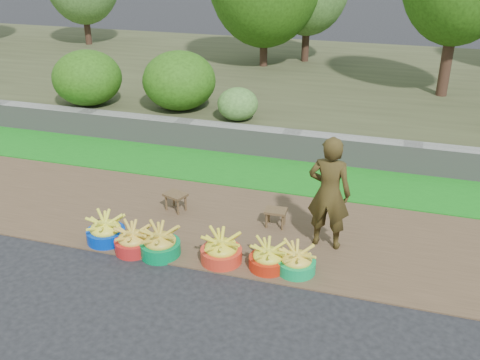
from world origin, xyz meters
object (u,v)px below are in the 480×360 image
(basin_b, at_px, (133,240))
(basin_d, at_px, (221,250))
(stool_left, at_px, (176,197))
(basin_c, at_px, (160,243))
(vendor_woman, at_px, (329,193))
(basin_e, at_px, (268,258))
(basin_f, at_px, (296,261))
(basin_a, at_px, (106,231))
(stool_right, at_px, (276,213))

(basin_b, xyz_separation_m, basin_d, (1.25, 0.10, 0.01))
(basin_d, relative_size, stool_left, 1.40)
(basin_c, bearing_deg, vendor_woman, 23.03)
(basin_b, distance_m, basin_e, 1.88)
(basin_d, xyz_separation_m, vendor_woman, (1.26, 0.82, 0.64))
(basin_e, height_order, basin_f, basin_f)
(basin_a, relative_size, stool_left, 1.37)
(basin_c, relative_size, basin_d, 0.99)
(basin_f, xyz_separation_m, stool_left, (-2.15, 1.09, 0.08))
(basin_c, relative_size, basin_e, 1.10)
(basin_a, distance_m, stool_left, 1.28)
(stool_right, height_order, vendor_woman, vendor_woman)
(basin_c, bearing_deg, basin_f, 4.17)
(basin_a, bearing_deg, basin_b, -12.75)
(basin_b, relative_size, vendor_woman, 0.32)
(basin_f, bearing_deg, basin_a, -178.95)
(stool_right, bearing_deg, basin_e, -81.60)
(basin_b, relative_size, basin_d, 0.92)
(basin_d, xyz_separation_m, basin_f, (1.00, 0.06, -0.02))
(basin_e, bearing_deg, basin_f, 4.36)
(vendor_woman, bearing_deg, basin_b, 24.61)
(basin_b, xyz_separation_m, basin_e, (1.88, 0.13, -0.00))
(stool_left, bearing_deg, basin_e, -32.09)
(basin_d, height_order, vendor_woman, vendor_woman)
(basin_a, relative_size, basin_e, 1.09)
(basin_d, distance_m, basin_e, 0.63)
(basin_d, bearing_deg, vendor_woman, 33.03)
(basin_b, xyz_separation_m, stool_right, (1.72, 1.22, 0.07))
(basin_f, bearing_deg, basin_e, -175.64)
(basin_e, relative_size, stool_left, 1.26)
(basin_e, height_order, vendor_woman, vendor_woman)
(basin_c, distance_m, basin_f, 1.86)
(stool_left, bearing_deg, basin_b, -94.70)
(basin_f, bearing_deg, basin_b, -175.95)
(basin_a, height_order, stool_right, basin_a)
(basin_c, xyz_separation_m, basin_f, (1.85, 0.14, -0.02))
(basin_a, xyz_separation_m, basin_c, (0.88, -0.08, 0.00))
(basin_a, distance_m, basin_c, 0.88)
(basin_c, height_order, stool_right, basin_c)
(basin_a, height_order, basin_f, basin_a)
(basin_a, height_order, basin_c, basin_c)
(stool_left, height_order, stool_right, stool_left)
(stool_right, relative_size, vendor_woman, 0.20)
(basin_f, distance_m, stool_left, 2.41)
(basin_d, distance_m, basin_f, 1.00)
(basin_e, bearing_deg, basin_d, -177.31)
(basin_e, relative_size, basin_f, 0.99)
(basin_d, height_order, stool_right, basin_d)
(basin_a, distance_m, basin_e, 2.36)
(basin_b, relative_size, basin_f, 1.02)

